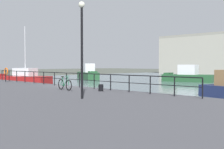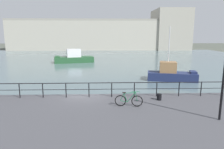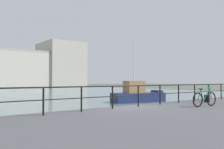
% 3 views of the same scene
% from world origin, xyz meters
% --- Properties ---
extents(ground_plane, '(240.00, 240.00, 0.00)m').
position_xyz_m(ground_plane, '(0.00, 0.00, 0.00)').
color(ground_plane, '#4C5147').
extents(moored_green_narrowboat, '(6.03, 3.22, 6.40)m').
position_xyz_m(moored_green_narrowboat, '(9.65, 8.87, 0.79)').
color(moored_green_narrowboat, navy).
rests_on(moored_green_narrowboat, water_basin).
extents(quay_railing, '(23.11, 0.07, 1.08)m').
position_xyz_m(quay_railing, '(0.48, -0.75, 1.73)').
color(quay_railing, black).
rests_on(quay_railing, quay_promenade).
extents(parked_bicycle, '(1.77, 0.25, 0.98)m').
position_xyz_m(parked_bicycle, '(3.13, -2.80, 1.38)').
color(parked_bicycle, black).
rests_on(parked_bicycle, quay_promenade).
extents(mooring_bollard, '(0.32, 0.32, 0.44)m').
position_xyz_m(mooring_bollard, '(5.39, -1.60, 1.21)').
color(mooring_bollard, black).
rests_on(mooring_bollard, quay_promenade).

